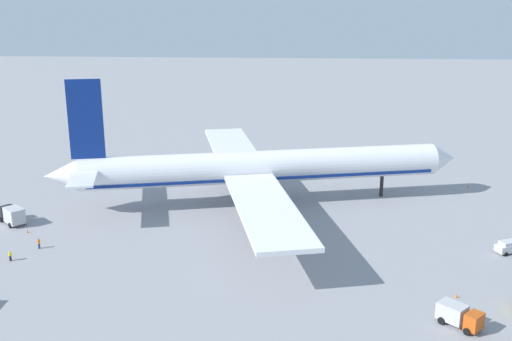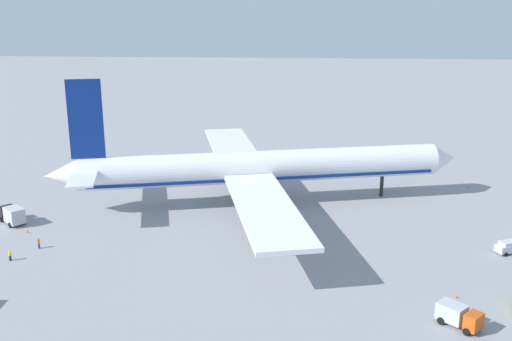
# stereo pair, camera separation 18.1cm
# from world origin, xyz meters

# --- Properties ---
(ground_plane) EXTENTS (600.00, 600.00, 0.00)m
(ground_plane) POSITION_xyz_m (0.00, 0.00, 0.00)
(ground_plane) COLOR gray
(airliner) EXTENTS (77.79, 75.63, 24.38)m
(airliner) POSITION_xyz_m (-1.46, -0.29, 6.98)
(airliner) COLOR white
(airliner) RESTS_ON ground
(service_truck_2) EXTENTS (6.15, 5.85, 3.04)m
(service_truck_2) POSITION_xyz_m (-42.97, -14.26, 1.64)
(service_truck_2) COLOR black
(service_truck_2) RESTS_ON ground
(service_truck_3) EXTENTS (5.32, 5.20, 2.53)m
(service_truck_3) POSITION_xyz_m (25.87, -43.18, 1.43)
(service_truck_3) COLOR #BF4C14
(service_truck_3) RESTS_ON ground
(service_van) EXTENTS (4.86, 3.45, 1.97)m
(service_van) POSITION_xyz_m (39.19, -20.82, 1.03)
(service_van) COLOR silver
(service_van) RESTS_ON ground
(ground_worker_1) EXTENTS (0.51, 0.51, 1.69)m
(ground_worker_1) POSITION_xyz_m (-33.79, -24.52, 0.86)
(ground_worker_1) COLOR navy
(ground_worker_1) RESTS_ON ground
(ground_worker_4) EXTENTS (0.48, 0.48, 1.63)m
(ground_worker_4) POSITION_xyz_m (-36.14, -29.24, 0.82)
(ground_worker_4) COLOR black
(ground_worker_4) RESTS_ON ground
(traffic_cone_0) EXTENTS (0.36, 0.36, 0.55)m
(traffic_cone_0) POSITION_xyz_m (27.41, -36.08, 0.28)
(traffic_cone_0) COLOR orange
(traffic_cone_0) RESTS_ON ground
(traffic_cone_1) EXTENTS (0.36, 0.36, 0.55)m
(traffic_cone_1) POSITION_xyz_m (-38.56, -18.30, 0.28)
(traffic_cone_1) COLOR orange
(traffic_cone_1) RESTS_ON ground
(traffic_cone_2) EXTENTS (0.36, 0.36, 0.55)m
(traffic_cone_2) POSITION_xyz_m (41.89, 12.64, 0.28)
(traffic_cone_2) COLOR orange
(traffic_cone_2) RESTS_ON ground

